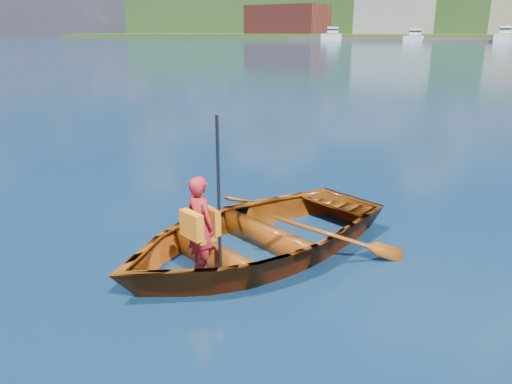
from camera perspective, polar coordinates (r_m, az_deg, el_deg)
name	(u,v)px	position (r m, az deg, el deg)	size (l,w,h in m)	color
ground	(218,230)	(7.23, -4.36, -4.40)	(600.00, 600.00, 0.00)	#0E2C43
rowboat	(253,235)	(6.40, -0.36, -4.88)	(3.84, 4.60, 0.82)	brown
child_paddler	(201,225)	(5.63, -6.33, -3.73)	(0.48, 0.41, 1.81)	#B41F23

